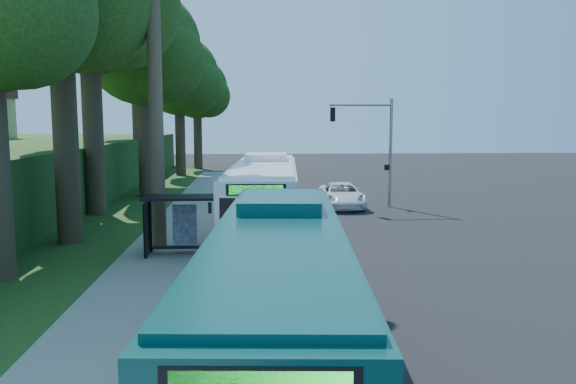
{
  "coord_description": "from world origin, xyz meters",
  "views": [
    {
      "loc": [
        -4.08,
        -25.87,
        5.6
      ],
      "look_at": [
        -2.42,
        1.0,
        2.18
      ],
      "focal_mm": 35.0,
      "sensor_mm": 36.0,
      "label": 1
    }
  ],
  "objects": [
    {
      "name": "traffic_signal_pole",
      "position": [
        3.78,
        10.0,
        4.42
      ],
      "size": [
        4.1,
        0.3,
        7.0
      ],
      "color": "gray",
      "rests_on": "ground"
    },
    {
      "name": "stop_sign_pole",
      "position": [
        -5.4,
        -5.0,
        2.08
      ],
      "size": [
        0.35,
        0.06,
        3.17
      ],
      "color": "gray",
      "rests_on": "ground"
    },
    {
      "name": "pickup",
      "position": [
        1.65,
        10.05,
        0.79
      ],
      "size": [
        2.75,
        5.75,
        1.58
      ],
      "primitive_type": "imported",
      "rotation": [
        0.0,
        0.0,
        -0.02
      ],
      "color": "white",
      "rests_on": "ground"
    },
    {
      "name": "tree_4",
      "position": [
        -11.4,
        31.98,
        9.73
      ],
      "size": [
        8.4,
        8.0,
        14.14
      ],
      "color": "#382B1E",
      "rests_on": "ground"
    },
    {
      "name": "white_bus",
      "position": [
        -3.58,
        -0.22,
        1.95
      ],
      "size": [
        3.7,
        13.57,
        4.0
      ],
      "rotation": [
        0.0,
        0.0,
        -0.06
      ],
      "color": "white",
      "rests_on": "ground"
    },
    {
      "name": "bus_shelter",
      "position": [
        -7.26,
        -2.86,
        1.81
      ],
      "size": [
        3.2,
        1.51,
        2.55
      ],
      "color": "black",
      "rests_on": "ground"
    },
    {
      "name": "tree_2",
      "position": [
        -11.89,
        15.98,
        10.48
      ],
      "size": [
        8.82,
        8.4,
        15.12
      ],
      "color": "#382B1E",
      "rests_on": "ground"
    },
    {
      "name": "tree_5",
      "position": [
        -10.41,
        39.99,
        8.96
      ],
      "size": [
        7.35,
        7.0,
        12.86
      ],
      "color": "#382B1E",
      "rests_on": "ground"
    },
    {
      "name": "grass_verge",
      "position": [
        -13.0,
        5.0,
        0.03
      ],
      "size": [
        8.0,
        70.0,
        0.06
      ],
      "primitive_type": "cube",
      "color": "#234719",
      "rests_on": "ground"
    },
    {
      "name": "ground",
      "position": [
        0.0,
        0.0,
        0.0
      ],
      "size": [
        140.0,
        140.0,
        0.0
      ],
      "primitive_type": "plane",
      "color": "black",
      "rests_on": "ground"
    },
    {
      "name": "sidewalk",
      "position": [
        -7.3,
        0.0,
        0.06
      ],
      "size": [
        4.5,
        70.0,
        0.12
      ],
      "primitive_type": "cube",
      "color": "gray",
      "rests_on": "ground"
    },
    {
      "name": "tree_3",
      "position": [
        -13.88,
        23.98,
        11.98
      ],
      "size": [
        10.08,
        9.6,
        17.28
      ],
      "color": "#382B1E",
      "rests_on": "ground"
    },
    {
      "name": "teal_bus",
      "position": [
        -3.57,
        -14.39,
        1.85
      ],
      "size": [
        3.61,
        12.9,
        3.8
      ],
      "rotation": [
        0.0,
        0.0,
        -0.07
      ],
      "color": "#0B3E3D",
      "rests_on": "ground"
    },
    {
      "name": "red_curb",
      "position": [
        -5.0,
        -4.0,
        0.07
      ],
      "size": [
        0.25,
        30.0,
        0.13
      ],
      "primitive_type": "cube",
      "color": "maroon",
      "rests_on": "ground"
    }
  ]
}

